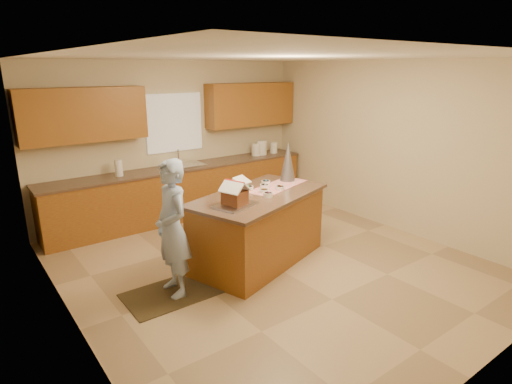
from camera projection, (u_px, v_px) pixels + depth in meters
floor at (271, 264)px, 5.75m from camera, size 5.50×5.50×0.00m
ceiling at (273, 57)px, 4.98m from camera, size 5.50×5.50×0.00m
wall_back at (174, 140)px, 7.48m from camera, size 5.50×5.50×0.00m
wall_front at (495, 233)px, 3.26m from camera, size 5.50×5.50×0.00m
wall_left at (63, 205)px, 3.93m from camera, size 5.50×5.50×0.00m
wall_right at (392, 147)px, 6.80m from camera, size 5.50×5.50×0.00m
stone_accent at (92, 241)px, 3.35m from camera, size 0.00×2.50×2.50m
window_curtain at (174, 123)px, 7.37m from camera, size 1.05×0.03×1.00m
back_counter_base at (185, 193)px, 7.50m from camera, size 4.80×0.60×0.88m
back_counter_top at (184, 167)px, 7.37m from camera, size 4.85×0.63×0.04m
upper_cabinet_left at (83, 115)px, 6.29m from camera, size 1.85×0.35×0.80m
upper_cabinet_right at (251, 104)px, 8.07m from camera, size 1.85×0.35×0.80m
sink at (184, 168)px, 7.38m from camera, size 0.70×0.45×0.12m
faucet at (178, 157)px, 7.47m from camera, size 0.03×0.03×0.28m
island_base at (259, 230)px, 5.73m from camera, size 2.09×1.48×0.92m
island_top at (259, 196)px, 5.59m from camera, size 2.19×1.58×0.04m
table_runner at (278, 186)px, 5.95m from camera, size 1.11×0.68×0.01m
baking_tray at (235, 205)px, 5.10m from camera, size 0.57×0.49×0.03m
cookbook at (242, 180)px, 5.90m from camera, size 0.27×0.24×0.10m
tinsel_tree at (288, 162)px, 6.17m from camera, size 0.29×0.29×0.58m
rug at (172, 293)px, 5.00m from camera, size 1.09×0.71×0.01m
boy at (172, 229)px, 4.80m from camera, size 0.42×0.61×1.61m
canister_a at (256, 150)px, 8.25m from camera, size 0.17×0.17×0.24m
canister_b at (262, 148)px, 8.32m from camera, size 0.19×0.19×0.28m
canister_c at (274, 148)px, 8.51m from camera, size 0.15×0.15×0.22m
paper_towel at (119, 168)px, 6.68m from camera, size 0.12×0.12×0.26m
gingerbread_house at (235, 195)px, 5.07m from camera, size 0.36×0.37×0.30m
candy_bowls at (258, 189)px, 5.70m from camera, size 0.84×0.61×0.06m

